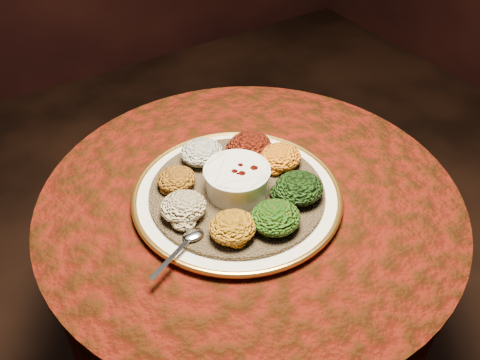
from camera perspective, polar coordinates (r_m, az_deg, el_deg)
table at (r=1.34m, az=1.00°, el=-7.48°), size 0.96×0.96×0.73m
platter at (r=1.19m, az=-0.32°, el=-1.70°), size 0.57×0.57×0.02m
injera at (r=1.19m, az=-0.32°, el=-1.31°), size 0.40×0.40×0.01m
stew_bowl at (r=1.16m, az=-0.33°, el=0.15°), size 0.15×0.15×0.06m
spoon at (r=1.08m, az=-5.36°, el=-6.21°), size 0.15×0.08×0.01m
portion_ayib at (r=1.25m, az=-4.10°, el=2.96°), size 0.10×0.10×0.05m
portion_kitfo at (r=1.27m, az=1.06°, el=3.69°), size 0.10×0.10×0.05m
portion_tikil at (r=1.24m, az=4.33°, el=2.48°), size 0.10×0.09×0.05m
portion_gomen at (r=1.16m, az=6.29°, el=-0.85°), size 0.11×0.10×0.05m
portion_mixveg at (r=1.09m, az=3.80°, el=-4.02°), size 0.11×0.10×0.05m
portion_kik at (r=1.07m, az=-0.78°, el=-5.03°), size 0.10×0.09×0.05m
portion_timatim at (r=1.12m, az=-6.06°, el=-2.85°), size 0.10×0.09×0.05m
portion_shiro at (r=1.19m, az=-6.79°, el=0.10°), size 0.09×0.08×0.04m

